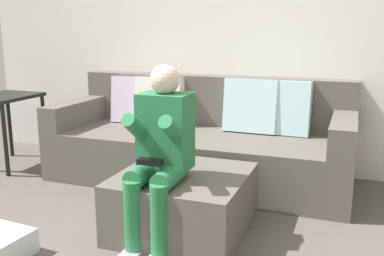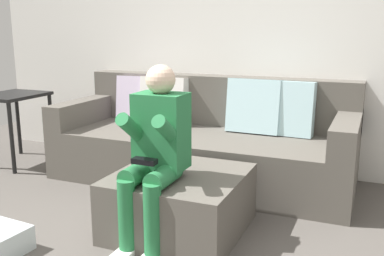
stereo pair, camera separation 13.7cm
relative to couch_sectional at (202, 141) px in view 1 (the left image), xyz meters
The scene contains 5 objects.
wall_back 1.08m from the couch_sectional, 60.19° to the left, with size 5.38×0.10×2.53m, color silver.
couch_sectional is the anchor object (origin of this frame).
ottoman 1.06m from the couch_sectional, 77.12° to the right, with size 0.77×0.78×0.38m, color #59544C.
person_seated 1.24m from the couch_sectional, 82.31° to the right, with size 0.30×0.56×1.05m.
side_table 1.84m from the couch_sectional, behind, with size 0.48×0.57×0.66m.
Camera 1 is at (0.93, -1.64, 1.25)m, focal length 41.39 mm.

